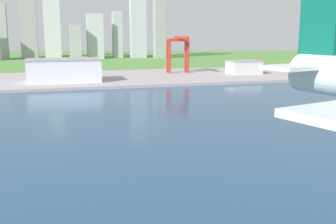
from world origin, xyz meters
The scene contains 7 objects.
ground_plane centered at (0.00, 300.00, 0.00)m, with size 2400.00×2400.00×0.00m, color #53833D.
water_bay centered at (0.00, 240.00, 0.07)m, with size 840.00×360.00×0.15m, color navy.
industrial_pier centered at (0.00, 490.00, 1.25)m, with size 840.00×140.00×2.50m, color #9D9496.
port_crane_red centered at (104.51, 509.45, 30.76)m, with size 23.07×43.95×39.36m.
warehouse_main centered at (-16.97, 462.86, 12.75)m, with size 64.30×35.41×20.46m.
warehouse_annex centered at (168.93, 482.33, 9.56)m, with size 33.11×24.08×14.08m.
distant_skyline centered at (10.76, 818.13, 59.37)m, with size 331.35×79.65×152.39m.
Camera 1 is at (-29.07, 83.19, 47.03)m, focal length 44.21 mm.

